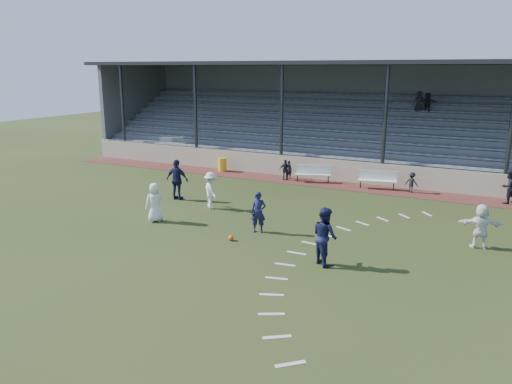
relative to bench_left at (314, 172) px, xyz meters
The scene contains 19 objects.
ground 10.66m from the bench_left, 87.14° to the right, with size 90.00×90.00×0.00m, color #283415.
cinder_track 0.79m from the bench_left, 14.17° to the right, with size 34.00×2.00×0.02m, color #4E231F.
retaining_wall 1.06m from the bench_left, 59.84° to the left, with size 34.00×0.18×1.20m, color #B9AA8E.
bench_left is the anchor object (origin of this frame).
bench_right 3.57m from the bench_left, ahead, with size 2.04×0.86×0.95m.
trash_bin 6.09m from the bench_left, behind, with size 0.51×0.51×0.82m, color gold.
football 10.58m from the bench_left, 86.09° to the right, with size 0.20×0.20×0.20m, color orange.
player_white_lead 10.42m from the bench_left, 108.28° to the right, with size 0.80×0.52×1.63m, color silver.
player_navy_lead 9.27m from the bench_left, 82.73° to the right, with size 0.59×0.38×1.60m, color #15173A.
player_navy_mid 12.00m from the bench_left, 67.76° to the right, with size 0.93×0.72×1.91m, color #15173A.
player_white_wing 7.49m from the bench_left, 107.60° to the right, with size 1.08×0.62×1.67m, color silver.
player_navy_wing 7.98m from the bench_left, 124.76° to the right, with size 1.15×0.48×1.96m, color #15173A.
player_white_back 11.47m from the bench_left, 38.69° to the right, with size 1.49×0.48×1.61m, color silver.
official 9.71m from the bench_left, ahead, with size 0.78×0.61×1.61m, color black.
sub_left_near 1.56m from the bench_left, behind, with size 0.39×0.25×1.07m, color black.
sub_left_far 1.63m from the bench_left, behind, with size 0.68×0.29×1.17m, color black.
sub_right 5.31m from the bench_left, ahead, with size 0.68×0.39×1.05m, color black.
grandstand 5.88m from the bench_left, 84.56° to the left, with size 34.60×9.00×6.61m.
penalty_arc 11.62m from the bench_left, 66.37° to the right, with size 3.89×14.63×0.01m.
Camera 1 is at (8.97, -15.06, 6.22)m, focal length 35.00 mm.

